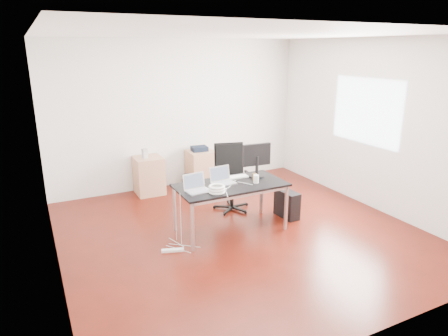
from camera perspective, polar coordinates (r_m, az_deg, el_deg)
name	(u,v)px	position (r m, az deg, el deg)	size (l,w,h in m)	color
room_shell	(244,140)	(5.57, 2.86, 4.05)	(5.00, 5.00, 5.00)	#3C0D06
desk	(231,188)	(5.82, 0.96, -2.81)	(1.60, 0.80, 0.73)	black
office_chair	(231,174)	(6.69, 0.99, -0.82)	(0.58, 0.60, 1.08)	black
filing_cabinet_left	(149,175)	(7.57, -10.67, -1.05)	(0.50, 0.50, 0.70)	#A67153
filing_cabinet_right	(201,168)	(7.90, -3.31, -0.02)	(0.50, 0.50, 0.70)	#A67153
pc_tower	(287,204)	(6.52, 8.98, -5.10)	(0.20, 0.45, 0.44)	black
wastebasket	(188,182)	(7.77, -5.13, -1.98)	(0.24, 0.24, 0.28)	black
power_strip	(173,250)	(5.52, -7.34, -11.58)	(0.30, 0.06, 0.04)	white
laptop_left	(197,187)	(5.53, -3.92, -2.73)	(0.35, 0.29, 0.23)	silver
laptop_right	(223,179)	(5.84, -0.21, -1.62)	(0.35, 0.28, 0.23)	silver
monitor	(257,158)	(6.11, 4.68, 1.40)	(0.45, 0.26, 0.51)	black
keyboard	(234,177)	(6.07, 1.43, -1.33)	(0.44, 0.14, 0.02)	white
cup_white	(256,179)	(5.86, 4.60, -1.56)	(0.08, 0.08, 0.12)	white
cup_brown	(255,177)	(5.98, 4.38, -1.26)	(0.08, 0.08, 0.10)	#51381B
cable_coil	(217,189)	(5.45, -1.03, -3.03)	(0.24, 0.24, 0.11)	white
power_adapter	(223,190)	(5.54, -0.18, -3.11)	(0.07, 0.07, 0.03)	white
speaker	(145,153)	(7.40, -11.25, 2.07)	(0.09, 0.08, 0.18)	#9E9E9E
navy_garment	(199,149)	(7.80, -3.54, 2.77)	(0.30, 0.24, 0.09)	black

